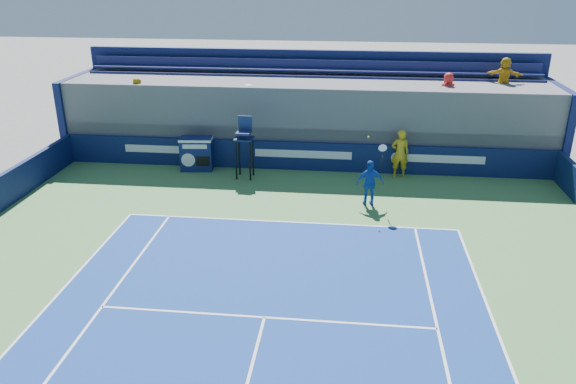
# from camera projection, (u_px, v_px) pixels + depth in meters

# --- Properties ---
(ball_person) EXTENTS (0.72, 0.48, 1.94)m
(ball_person) POSITION_uv_depth(u_px,v_px,m) (400.00, 153.00, 22.34)
(ball_person) COLOR gold
(ball_person) RESTS_ON apron
(back_hoarding) EXTENTS (20.40, 0.21, 1.20)m
(back_hoarding) POSITION_uv_depth(u_px,v_px,m) (303.00, 156.00, 23.23)
(back_hoarding) COLOR #0C1744
(back_hoarding) RESTS_ON ground
(match_clock) EXTENTS (1.39, 0.85, 1.40)m
(match_clock) POSITION_uv_depth(u_px,v_px,m) (197.00, 153.00, 23.18)
(match_clock) COLOR #0F1A4D
(match_clock) RESTS_ON ground
(umpire_chair) EXTENTS (0.73, 0.73, 2.48)m
(umpire_chair) POSITION_uv_depth(u_px,v_px,m) (244.00, 141.00, 22.06)
(umpire_chair) COLOR black
(umpire_chair) RESTS_ON ground
(tennis_player) EXTENTS (1.02, 0.53, 2.57)m
(tennis_player) POSITION_uv_depth(u_px,v_px,m) (370.00, 183.00, 19.69)
(tennis_player) COLOR #1444A7
(tennis_player) RESTS_ON apron
(stadium_seating) EXTENTS (21.00, 4.05, 4.44)m
(stadium_seating) POSITION_uv_depth(u_px,v_px,m) (308.00, 115.00, 24.65)
(stadium_seating) COLOR #59595E
(stadium_seating) RESTS_ON ground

